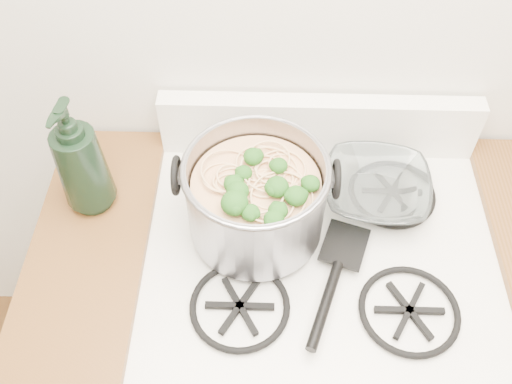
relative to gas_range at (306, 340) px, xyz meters
The scene contains 6 objects.
gas_range is the anchor object (origin of this frame).
counter_left 0.51m from the gas_range, behind, with size 0.25×0.65×0.92m.
stock_pot 0.60m from the gas_range, 161.78° to the left, with size 0.33×0.30×0.20m.
spatula 0.50m from the gas_range, ahead, with size 0.29×0.31×0.02m, color black, non-canonical shape.
glass_bowl 0.53m from the gas_range, 47.23° to the left, with size 0.10×0.10×0.02m, color white.
bottle 0.82m from the gas_range, 168.24° to the left, with size 0.11×0.11×0.29m, color black.
Camera 1 is at (-0.12, 0.58, 1.95)m, focal length 40.00 mm.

